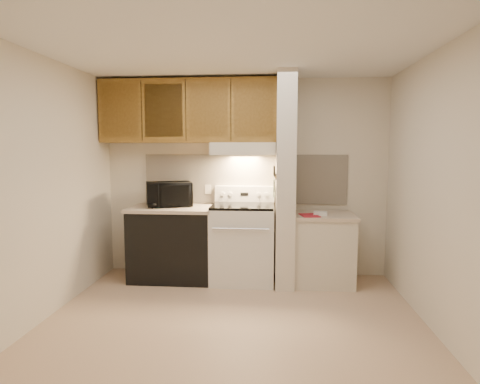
# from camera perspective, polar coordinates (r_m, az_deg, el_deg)

# --- Properties ---
(floor) EXTENTS (3.60, 3.60, 0.00)m
(floor) POSITION_cam_1_polar(r_m,az_deg,el_deg) (4.02, -0.92, -17.71)
(floor) COLOR tan
(floor) RESTS_ON ground
(ceiling) EXTENTS (3.60, 3.60, 0.00)m
(ceiling) POSITION_cam_1_polar(r_m,az_deg,el_deg) (3.77, -1.00, 19.56)
(ceiling) COLOR white
(ceiling) RESTS_ON wall_back
(wall_back) EXTENTS (3.60, 2.50, 0.02)m
(wall_back) POSITION_cam_1_polar(r_m,az_deg,el_deg) (5.18, 0.71, 2.02)
(wall_back) COLOR beige
(wall_back) RESTS_ON floor
(wall_left) EXTENTS (0.02, 3.00, 2.50)m
(wall_left) POSITION_cam_1_polar(r_m,az_deg,el_deg) (4.27, -25.79, 0.49)
(wall_left) COLOR beige
(wall_left) RESTS_ON floor
(wall_right) EXTENTS (0.02, 3.00, 2.50)m
(wall_right) POSITION_cam_1_polar(r_m,az_deg,el_deg) (3.94, 26.07, 0.06)
(wall_right) COLOR beige
(wall_right) RESTS_ON floor
(backsplash) EXTENTS (2.60, 0.02, 0.63)m
(backsplash) POSITION_cam_1_polar(r_m,az_deg,el_deg) (5.17, 0.70, 1.85)
(backsplash) COLOR #F3E3CC
(backsplash) RESTS_ON wall_back
(range_body) EXTENTS (0.76, 0.65, 0.92)m
(range_body) POSITION_cam_1_polar(r_m,az_deg,el_deg) (4.96, 0.41, -7.41)
(range_body) COLOR silver
(range_body) RESTS_ON floor
(oven_window) EXTENTS (0.50, 0.01, 0.30)m
(oven_window) POSITION_cam_1_polar(r_m,az_deg,el_deg) (4.65, 0.11, -7.85)
(oven_window) COLOR black
(oven_window) RESTS_ON range_body
(oven_handle) EXTENTS (0.65, 0.02, 0.02)m
(oven_handle) POSITION_cam_1_polar(r_m,az_deg,el_deg) (4.56, 0.07, -5.28)
(oven_handle) COLOR silver
(oven_handle) RESTS_ON range_body
(cooktop) EXTENTS (0.74, 0.64, 0.03)m
(cooktop) POSITION_cam_1_polar(r_m,az_deg,el_deg) (4.87, 0.41, -1.97)
(cooktop) COLOR black
(cooktop) RESTS_ON range_body
(range_backguard) EXTENTS (0.76, 0.08, 0.20)m
(range_backguard) POSITION_cam_1_polar(r_m,az_deg,el_deg) (5.14, 0.66, -0.25)
(range_backguard) COLOR silver
(range_backguard) RESTS_ON range_body
(range_display) EXTENTS (0.10, 0.01, 0.04)m
(range_display) POSITION_cam_1_polar(r_m,az_deg,el_deg) (5.10, 0.62, -0.31)
(range_display) COLOR black
(range_display) RESTS_ON range_backguard
(range_knob_left_outer) EXTENTS (0.05, 0.02, 0.05)m
(range_knob_left_outer) POSITION_cam_1_polar(r_m,az_deg,el_deg) (5.12, -2.50, -0.28)
(range_knob_left_outer) COLOR silver
(range_knob_left_outer) RESTS_ON range_backguard
(range_knob_left_inner) EXTENTS (0.05, 0.02, 0.05)m
(range_knob_left_inner) POSITION_cam_1_polar(r_m,az_deg,el_deg) (5.11, -1.39, -0.29)
(range_knob_left_inner) COLOR silver
(range_knob_left_inner) RESTS_ON range_backguard
(range_knob_right_inner) EXTENTS (0.05, 0.02, 0.05)m
(range_knob_right_inner) POSITION_cam_1_polar(r_m,az_deg,el_deg) (5.08, 2.64, -0.33)
(range_knob_right_inner) COLOR silver
(range_knob_right_inner) RESTS_ON range_backguard
(range_knob_right_outer) EXTENTS (0.05, 0.02, 0.05)m
(range_knob_right_outer) POSITION_cam_1_polar(r_m,az_deg,el_deg) (5.08, 3.77, -0.34)
(range_knob_right_outer) COLOR silver
(range_knob_right_outer) RESTS_ON range_backguard
(dishwasher_front) EXTENTS (1.00, 0.63, 0.87)m
(dishwasher_front) POSITION_cam_1_polar(r_m,az_deg,el_deg) (5.12, -9.54, -7.36)
(dishwasher_front) COLOR black
(dishwasher_front) RESTS_ON floor
(left_countertop) EXTENTS (1.04, 0.67, 0.04)m
(left_countertop) POSITION_cam_1_polar(r_m,az_deg,el_deg) (5.03, -9.63, -2.32)
(left_countertop) COLOR #C7B29A
(left_countertop) RESTS_ON dishwasher_front
(spoon_rest) EXTENTS (0.23, 0.08, 0.02)m
(spoon_rest) POSITION_cam_1_polar(r_m,az_deg,el_deg) (5.29, -11.90, -1.65)
(spoon_rest) COLOR black
(spoon_rest) RESTS_ON left_countertop
(teal_jar) EXTENTS (0.12, 0.12, 0.10)m
(teal_jar) POSITION_cam_1_polar(r_m,az_deg,el_deg) (4.97, -11.60, -1.66)
(teal_jar) COLOR #256960
(teal_jar) RESTS_ON left_countertop
(outlet) EXTENTS (0.08, 0.01, 0.12)m
(outlet) POSITION_cam_1_polar(r_m,az_deg,el_deg) (5.22, -4.57, 0.39)
(outlet) COLOR beige
(outlet) RESTS_ON backsplash
(microwave) EXTENTS (0.64, 0.54, 0.30)m
(microwave) POSITION_cam_1_polar(r_m,az_deg,el_deg) (5.07, -10.06, -0.31)
(microwave) COLOR black
(microwave) RESTS_ON left_countertop
(partition_pillar) EXTENTS (0.22, 0.70, 2.50)m
(partition_pillar) POSITION_cam_1_polar(r_m,az_deg,el_deg) (4.82, 6.47, 1.67)
(partition_pillar) COLOR beige
(partition_pillar) RESTS_ON floor
(pillar_trim) EXTENTS (0.01, 0.70, 0.04)m
(pillar_trim) POSITION_cam_1_polar(r_m,az_deg,el_deg) (4.81, 5.10, 2.27)
(pillar_trim) COLOR olive
(pillar_trim) RESTS_ON partition_pillar
(knife_strip) EXTENTS (0.02, 0.42, 0.04)m
(knife_strip) POSITION_cam_1_polar(r_m,az_deg,el_deg) (4.76, 5.03, 2.47)
(knife_strip) COLOR black
(knife_strip) RESTS_ON partition_pillar
(knife_blade_a) EXTENTS (0.01, 0.03, 0.16)m
(knife_blade_a) POSITION_cam_1_polar(r_m,az_deg,el_deg) (4.60, 4.87, 1.09)
(knife_blade_a) COLOR silver
(knife_blade_a) RESTS_ON knife_strip
(knife_handle_a) EXTENTS (0.02, 0.02, 0.10)m
(knife_handle_a) POSITION_cam_1_polar(r_m,az_deg,el_deg) (4.60, 4.89, 2.96)
(knife_handle_a) COLOR black
(knife_handle_a) RESTS_ON knife_strip
(knife_blade_b) EXTENTS (0.01, 0.04, 0.18)m
(knife_blade_b) POSITION_cam_1_polar(r_m,az_deg,el_deg) (4.68, 4.87, 1.06)
(knife_blade_b) COLOR silver
(knife_blade_b) RESTS_ON knife_strip
(knife_handle_b) EXTENTS (0.02, 0.02, 0.10)m
(knife_handle_b) POSITION_cam_1_polar(r_m,az_deg,el_deg) (4.69, 4.89, 3.03)
(knife_handle_b) COLOR black
(knife_handle_b) RESTS_ON knife_strip
(knife_blade_c) EXTENTS (0.01, 0.04, 0.20)m
(knife_blade_c) POSITION_cam_1_polar(r_m,az_deg,el_deg) (4.77, 4.87, 1.03)
(knife_blade_c) COLOR silver
(knife_blade_c) RESTS_ON knife_strip
(knife_handle_c) EXTENTS (0.02, 0.02, 0.10)m
(knife_handle_c) POSITION_cam_1_polar(r_m,az_deg,el_deg) (4.76, 4.89, 3.07)
(knife_handle_c) COLOR black
(knife_handle_c) RESTS_ON knife_strip
(knife_blade_d) EXTENTS (0.01, 0.04, 0.16)m
(knife_blade_d) POSITION_cam_1_polar(r_m,az_deg,el_deg) (4.85, 4.87, 1.35)
(knife_blade_d) COLOR silver
(knife_blade_d) RESTS_ON knife_strip
(knife_handle_d) EXTENTS (0.02, 0.02, 0.10)m
(knife_handle_d) POSITION_cam_1_polar(r_m,az_deg,el_deg) (4.84, 4.89, 3.13)
(knife_handle_d) COLOR black
(knife_handle_d) RESTS_ON knife_strip
(knife_blade_e) EXTENTS (0.01, 0.04, 0.18)m
(knife_blade_e) POSITION_cam_1_polar(r_m,az_deg,el_deg) (4.92, 4.87, 1.31)
(knife_blade_e) COLOR silver
(knife_blade_e) RESTS_ON knife_strip
(knife_handle_e) EXTENTS (0.02, 0.02, 0.10)m
(knife_handle_e) POSITION_cam_1_polar(r_m,az_deg,el_deg) (4.91, 4.89, 3.17)
(knife_handle_e) COLOR black
(knife_handle_e) RESTS_ON knife_strip
(oven_mitt) EXTENTS (0.03, 0.09, 0.22)m
(oven_mitt) POSITION_cam_1_polar(r_m,az_deg,el_deg) (5.00, 4.89, 0.55)
(oven_mitt) COLOR gray
(oven_mitt) RESTS_ON partition_pillar
(right_cab_base) EXTENTS (0.70, 0.60, 0.81)m
(right_cab_base) POSITION_cam_1_polar(r_m,az_deg,el_deg) (4.99, 11.69, -8.11)
(right_cab_base) COLOR beige
(right_cab_base) RESTS_ON floor
(right_countertop) EXTENTS (0.74, 0.64, 0.04)m
(right_countertop) POSITION_cam_1_polar(r_m,az_deg,el_deg) (4.91, 11.80, -3.29)
(right_countertop) COLOR #C7B29A
(right_countertop) RESTS_ON right_cab_base
(red_folder) EXTENTS (0.25, 0.30, 0.01)m
(red_folder) POSITION_cam_1_polar(r_m,az_deg,el_deg) (4.74, 9.86, -3.29)
(red_folder) COLOR maroon
(red_folder) RESTS_ON right_countertop
(white_box) EXTENTS (0.17, 0.12, 0.04)m
(white_box) POSITION_cam_1_polar(r_m,az_deg,el_deg) (4.80, 11.36, -3.00)
(white_box) COLOR white
(white_box) RESTS_ON right_countertop
(range_hood) EXTENTS (0.78, 0.44, 0.15)m
(range_hood) POSITION_cam_1_polar(r_m,az_deg,el_deg) (4.95, 0.53, 6.17)
(range_hood) COLOR beige
(range_hood) RESTS_ON upper_cabinets
(hood_lip) EXTENTS (0.78, 0.04, 0.06)m
(hood_lip) POSITION_cam_1_polar(r_m,az_deg,el_deg) (4.74, 0.34, 5.62)
(hood_lip) COLOR beige
(hood_lip) RESTS_ON range_hood
(upper_cabinets) EXTENTS (2.18, 0.33, 0.77)m
(upper_cabinets) POSITION_cam_1_polar(r_m,az_deg,el_deg) (5.11, -7.32, 11.29)
(upper_cabinets) COLOR olive
(upper_cabinets) RESTS_ON wall_back
(cab_door_a) EXTENTS (0.46, 0.01, 0.63)m
(cab_door_a) POSITION_cam_1_polar(r_m,az_deg,el_deg) (5.19, -16.73, 11.00)
(cab_door_a) COLOR olive
(cab_door_a) RESTS_ON upper_cabinets
(cab_gap_a) EXTENTS (0.01, 0.01, 0.73)m
(cab_gap_a) POSITION_cam_1_polar(r_m,az_deg,el_deg) (5.10, -13.82, 11.17)
(cab_gap_a) COLOR black
(cab_gap_a) RESTS_ON upper_cabinets
(cab_door_b) EXTENTS (0.46, 0.01, 0.63)m
(cab_door_b) POSITION_cam_1_polar(r_m,az_deg,el_deg) (5.02, -10.81, 11.32)
(cab_door_b) COLOR olive
(cab_door_b) RESTS_ON upper_cabinets
(cab_gap_b) EXTENTS (0.01, 0.01, 0.73)m
(cab_gap_b) POSITION_cam_1_polar(r_m,az_deg,el_deg) (4.95, -7.72, 11.44)
(cab_gap_b) COLOR black
(cab_gap_b) RESTS_ON upper_cabinets
(cab_door_c) EXTENTS (0.46, 0.01, 0.63)m
(cab_door_c) POSITION_cam_1_polar(r_m,az_deg,el_deg) (4.90, -4.54, 11.53)
(cab_door_c) COLOR olive
(cab_door_c) RESTS_ON upper_cabinets
(cab_gap_c) EXTENTS (0.01, 0.01, 0.73)m
(cab_gap_c) POSITION_cam_1_polar(r_m,az_deg,el_deg) (4.87, -1.31, 11.59)
(cab_gap_c) COLOR black
(cab_gap_c) RESTS_ON upper_cabinets
(cab_door_d) EXTENTS (0.46, 0.01, 0.63)m
(cab_door_d) POSITION_cam_1_polar(r_m,az_deg,el_deg) (4.85, 1.97, 11.61)
(cab_door_d) COLOR olive
(cab_door_d) RESTS_ON upper_cabinets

